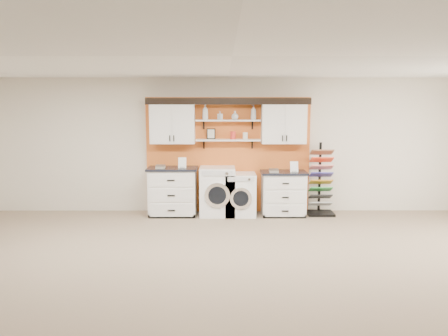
{
  "coord_description": "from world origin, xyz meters",
  "views": [
    {
      "loc": [
        -0.11,
        -5.11,
        2.26
      ],
      "look_at": [
        -0.09,
        2.3,
        1.17
      ],
      "focal_mm": 35.0,
      "sensor_mm": 36.0,
      "label": 1
    }
  ],
  "objects_px": {
    "base_cabinet_right": "(283,193)",
    "washer": "(217,191)",
    "sample_rack": "(321,191)",
    "dryer": "(240,194)",
    "base_cabinet_left": "(173,191)"
  },
  "relations": [
    {
      "from": "base_cabinet_left",
      "to": "washer",
      "type": "distance_m",
      "value": 0.91
    },
    {
      "from": "base_cabinet_left",
      "to": "base_cabinet_right",
      "type": "distance_m",
      "value": 2.26
    },
    {
      "from": "washer",
      "to": "sample_rack",
      "type": "xyz_separation_m",
      "value": [
        2.12,
        0.04,
        -0.01
      ]
    },
    {
      "from": "base_cabinet_right",
      "to": "washer",
      "type": "distance_m",
      "value": 1.35
    },
    {
      "from": "base_cabinet_right",
      "to": "dryer",
      "type": "bearing_deg",
      "value": -179.78
    },
    {
      "from": "base_cabinet_left",
      "to": "base_cabinet_right",
      "type": "height_order",
      "value": "base_cabinet_left"
    },
    {
      "from": "base_cabinet_right",
      "to": "dryer",
      "type": "xyz_separation_m",
      "value": [
        -0.88,
        -0.0,
        -0.02
      ]
    },
    {
      "from": "base_cabinet_left",
      "to": "dryer",
      "type": "height_order",
      "value": "base_cabinet_left"
    },
    {
      "from": "washer",
      "to": "sample_rack",
      "type": "relative_size",
      "value": 0.67
    },
    {
      "from": "base_cabinet_right",
      "to": "sample_rack",
      "type": "relative_size",
      "value": 0.62
    },
    {
      "from": "dryer",
      "to": "base_cabinet_left",
      "type": "bearing_deg",
      "value": 179.86
    },
    {
      "from": "base_cabinet_left",
      "to": "washer",
      "type": "relative_size",
      "value": 1.01
    },
    {
      "from": "washer",
      "to": "dryer",
      "type": "relative_size",
      "value": 1.15
    },
    {
      "from": "washer",
      "to": "sample_rack",
      "type": "height_order",
      "value": "sample_rack"
    },
    {
      "from": "base_cabinet_right",
      "to": "washer",
      "type": "relative_size",
      "value": 0.93
    }
  ]
}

